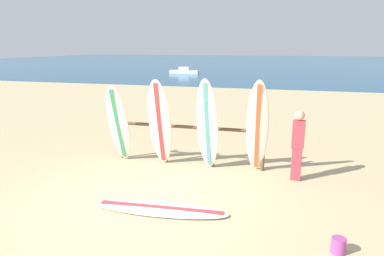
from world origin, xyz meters
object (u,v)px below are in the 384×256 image
at_px(surfboard_leaning_left, 160,123).
at_px(surfboard_leaning_center_left, 207,125).
at_px(beachgoer_standing, 298,143).
at_px(sand_bucket, 338,246).
at_px(surfboard_lying_on_sand, 161,209).
at_px(small_boat_offshore, 184,71).
at_px(surfboard_rack, 189,136).
at_px(surfboard_leaning_center, 258,128).
at_px(surfboard_leaning_far_left, 118,124).

height_order(surfboard_leaning_left, surfboard_leaning_center_left, surfboard_leaning_center_left).
height_order(beachgoer_standing, sand_bucket, beachgoer_standing).
relative_size(surfboard_leaning_left, surfboard_lying_on_sand, 0.87).
bearing_deg(small_boat_offshore, sand_bucket, -69.36).
bearing_deg(beachgoer_standing, surfboard_leaning_center_left, 179.23).
distance_m(surfboard_leaning_left, surfboard_leaning_center_left, 1.14).
bearing_deg(surfboard_leaning_left, surfboard_lying_on_sand, -69.51).
height_order(surfboard_rack, beachgoer_standing, beachgoer_standing).
height_order(surfboard_leaning_left, surfboard_leaning_center, surfboard_leaning_center).
relative_size(surfboard_leaning_far_left, small_boat_offshore, 0.65).
height_order(surfboard_rack, surfboard_leaning_center, surfboard_leaning_center).
bearing_deg(surfboard_rack, surfboard_leaning_center_left, -33.85).
distance_m(surfboard_rack, surfboard_leaning_center_left, 0.76).
bearing_deg(surfboard_leaning_far_left, small_boat_offshore, 103.48).
bearing_deg(surfboard_leaning_center, beachgoer_standing, -6.64).
relative_size(surfboard_leaning_center, small_boat_offshore, 0.72).
relative_size(surfboard_leaning_left, beachgoer_standing, 1.40).
xyz_separation_m(surfboard_leaning_far_left, beachgoer_standing, (4.18, -0.03, -0.14)).
xyz_separation_m(surfboard_leaning_left, small_boat_offshore, (-7.56, 27.06, -0.81)).
xyz_separation_m(surfboard_rack, sand_bucket, (3.05, -3.06, -0.58)).
height_order(surfboard_leaning_left, small_boat_offshore, surfboard_leaning_left).
bearing_deg(small_boat_offshore, surfboard_leaning_far_left, -76.52).
distance_m(surfboard_rack, surfboard_leaning_far_left, 1.73).
relative_size(surfboard_leaning_far_left, sand_bucket, 8.70).
xyz_separation_m(surfboard_leaning_left, sand_bucket, (3.65, -2.70, -0.95)).
xyz_separation_m(beachgoer_standing, small_boat_offshore, (-10.67, 27.10, -0.58)).
bearing_deg(surfboard_leaning_center_left, surfboard_leaning_left, 179.58).
bearing_deg(small_boat_offshore, surfboard_leaning_center_left, -72.18).
xyz_separation_m(beachgoer_standing, sand_bucket, (0.54, -2.67, -0.72)).
height_order(surfboard_rack, surfboard_leaning_left, surfboard_leaning_left).
bearing_deg(surfboard_leaning_far_left, surfboard_leaning_center, 1.13).
height_order(surfboard_leaning_left, surfboard_lying_on_sand, surfboard_leaning_left).
bearing_deg(surfboard_leaning_far_left, surfboard_rack, 12.04).
bearing_deg(surfboard_leaning_far_left, sand_bucket, -29.76).
relative_size(surfboard_leaning_far_left, surfboard_lying_on_sand, 0.80).
distance_m(surfboard_leaning_far_left, small_boat_offshore, 27.84).
bearing_deg(sand_bucket, beachgoer_standing, 101.53).
xyz_separation_m(surfboard_lying_on_sand, small_boat_offshore, (-8.37, 29.23, 0.22)).
relative_size(surfboard_leaning_center_left, beachgoer_standing, 1.42).
distance_m(surfboard_leaning_center, beachgoer_standing, 0.90).
bearing_deg(surfboard_lying_on_sand, small_boat_offshore, 105.98).
height_order(surfboard_rack, surfboard_lying_on_sand, surfboard_rack).
height_order(surfboard_leaning_far_left, beachgoer_standing, surfboard_leaning_far_left).
bearing_deg(surfboard_lying_on_sand, surfboard_leaning_far_left, 130.96).
bearing_deg(beachgoer_standing, surfboard_lying_on_sand, -137.07).
relative_size(surfboard_leaning_far_left, beachgoer_standing, 1.28).
relative_size(surfboard_leaning_far_left, surfboard_leaning_left, 0.92).
xyz_separation_m(surfboard_leaning_center, small_boat_offshore, (-9.81, 27.00, -0.83)).
height_order(surfboard_lying_on_sand, sand_bucket, sand_bucket).
xyz_separation_m(surfboard_rack, surfboard_leaning_center_left, (0.54, -0.36, 0.39)).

